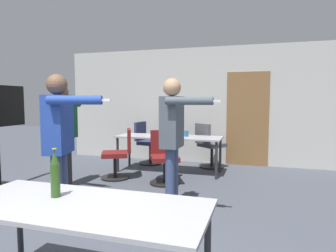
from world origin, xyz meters
TOP-DOWN VIEW (x-y plane):
  - back_wall at (0.03, 5.31)m, footprint 6.47×0.12m
  - conference_table_near at (0.18, 0.24)m, footprint 1.80×0.76m
  - conference_table_far at (-0.36, 4.14)m, footprint 2.09×0.68m
  - person_right_polo at (-0.80, 1.35)m, footprint 0.86×0.57m
  - person_center_tall at (0.30, 2.17)m, footprint 0.77×0.59m
  - person_far_watching at (-1.70, 2.63)m, footprint 0.77×0.71m
  - office_chair_far_right at (-0.21, 3.38)m, footprint 0.63×0.66m
  - office_chair_far_left at (-1.06, 4.78)m, footprint 0.58×0.52m
  - office_chair_mid_tucked at (-1.09, 3.41)m, footprint 0.66×0.63m
  - office_chair_side_rolled at (0.35, 4.75)m, footprint 0.68×0.69m
  - beer_bottle at (-0.07, 0.32)m, footprint 0.07×0.07m
  - drink_cup at (-0.02, 4.19)m, footprint 0.08×0.08m

SIDE VIEW (x-z plane):
  - office_chair_far_right at x=-0.21m, z-range -0.04..0.87m
  - office_chair_mid_tucked at x=-1.09m, z-range -0.03..0.88m
  - office_chair_far_left at x=-1.06m, z-range -0.03..0.92m
  - office_chair_side_rolled at x=0.35m, z-range -0.02..0.92m
  - conference_table_near at x=0.18m, z-range 0.29..1.02m
  - conference_table_far at x=-0.36m, z-range 0.30..1.02m
  - drink_cup at x=-0.02m, z-range 0.72..0.84m
  - beer_bottle at x=-0.07m, z-range 0.71..1.08m
  - person_far_watching at x=-1.70m, z-range 0.17..1.85m
  - person_center_tall at x=0.30m, z-range 0.19..1.90m
  - person_right_polo at x=-0.80m, z-range 0.19..1.92m
  - back_wall at x=0.03m, z-range -0.01..2.62m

